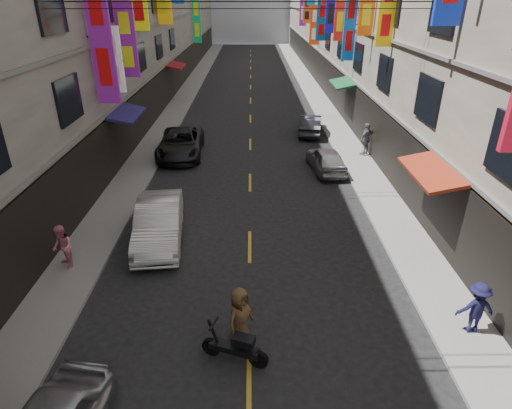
{
  "coord_description": "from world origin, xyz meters",
  "views": [
    {
      "loc": [
        0.09,
        4.4,
        8.5
      ],
      "look_at": [
        0.19,
        13.37,
        4.04
      ],
      "focal_mm": 30.0,
      "sensor_mm": 36.0,
      "label": 1
    }
  ],
  "objects_px": {
    "car_right_far": "(310,125)",
    "pedestrian_lfar": "(62,247)",
    "car_left_far": "(181,143)",
    "scooter_far_right": "(324,164)",
    "scooter_crossing": "(236,348)",
    "car_right_mid": "(326,159)",
    "pedestrian_rnear": "(476,308)",
    "car_left_mid": "(159,222)",
    "pedestrian_rfar": "(366,139)",
    "pedestrian_crossing": "(240,317)"
  },
  "relations": [
    {
      "from": "car_right_mid",
      "to": "pedestrian_rnear",
      "type": "distance_m",
      "value": 12.34
    },
    {
      "from": "pedestrian_rnear",
      "to": "pedestrian_rfar",
      "type": "xyz_separation_m",
      "value": [
        0.48,
        14.3,
        0.15
      ]
    },
    {
      "from": "car_left_far",
      "to": "pedestrian_lfar",
      "type": "xyz_separation_m",
      "value": [
        -2.23,
        -11.46,
        0.18
      ]
    },
    {
      "from": "scooter_far_right",
      "to": "pedestrian_rnear",
      "type": "distance_m",
      "value": 12.2
    },
    {
      "from": "car_right_far",
      "to": "pedestrian_lfar",
      "type": "bearing_deg",
      "value": 65.63
    },
    {
      "from": "scooter_crossing",
      "to": "car_right_far",
      "type": "distance_m",
      "value": 20.11
    },
    {
      "from": "scooter_crossing",
      "to": "car_left_far",
      "type": "distance_m",
      "value": 15.98
    },
    {
      "from": "car_left_far",
      "to": "scooter_crossing",
      "type": "bearing_deg",
      "value": -78.93
    },
    {
      "from": "scooter_crossing",
      "to": "car_left_far",
      "type": "height_order",
      "value": "car_left_far"
    },
    {
      "from": "car_left_far",
      "to": "pedestrian_rnear",
      "type": "relative_size",
      "value": 3.35
    },
    {
      "from": "pedestrian_lfar",
      "to": "pedestrian_crossing",
      "type": "xyz_separation_m",
      "value": [
        5.99,
        -3.45,
        -0.03
      ]
    },
    {
      "from": "scooter_far_right",
      "to": "car_left_far",
      "type": "relative_size",
      "value": 0.34
    },
    {
      "from": "car_left_mid",
      "to": "pedestrian_rnear",
      "type": "xyz_separation_m",
      "value": [
        9.53,
        -5.1,
        0.13
      ]
    },
    {
      "from": "scooter_far_right",
      "to": "car_right_mid",
      "type": "distance_m",
      "value": 0.28
    },
    {
      "from": "car_right_far",
      "to": "pedestrian_lfar",
      "type": "xyz_separation_m",
      "value": [
        -10.23,
        -15.54,
        0.26
      ]
    },
    {
      "from": "car_left_mid",
      "to": "scooter_far_right",
      "type": "bearing_deg",
      "value": 36.96
    },
    {
      "from": "scooter_far_right",
      "to": "pedestrian_lfar",
      "type": "relative_size",
      "value": 1.15
    },
    {
      "from": "car_left_far",
      "to": "car_right_mid",
      "type": "relative_size",
      "value": 1.39
    },
    {
      "from": "pedestrian_rnear",
      "to": "pedestrian_rfar",
      "type": "bearing_deg",
      "value": -91.57
    },
    {
      "from": "scooter_far_right",
      "to": "pedestrian_rfar",
      "type": "bearing_deg",
      "value": -140.19
    },
    {
      "from": "car_left_mid",
      "to": "pedestrian_rnear",
      "type": "distance_m",
      "value": 10.81
    },
    {
      "from": "scooter_far_right",
      "to": "pedestrian_lfar",
      "type": "height_order",
      "value": "pedestrian_lfar"
    },
    {
      "from": "car_left_mid",
      "to": "pedestrian_rnear",
      "type": "height_order",
      "value": "pedestrian_rnear"
    },
    {
      "from": "car_right_far",
      "to": "pedestrian_rfar",
      "type": "relative_size",
      "value": 2.1
    },
    {
      "from": "pedestrian_crossing",
      "to": "car_left_far",
      "type": "bearing_deg",
      "value": 50.9
    },
    {
      "from": "scooter_far_right",
      "to": "car_left_mid",
      "type": "height_order",
      "value": "car_left_mid"
    },
    {
      "from": "car_right_mid",
      "to": "pedestrian_rfar",
      "type": "distance_m",
      "value": 3.4
    },
    {
      "from": "car_right_far",
      "to": "pedestrian_lfar",
      "type": "distance_m",
      "value": 18.61
    },
    {
      "from": "scooter_crossing",
      "to": "pedestrian_rfar",
      "type": "distance_m",
      "value": 16.74
    },
    {
      "from": "car_right_mid",
      "to": "pedestrian_rnear",
      "type": "relative_size",
      "value": 2.41
    },
    {
      "from": "scooter_crossing",
      "to": "car_right_mid",
      "type": "distance_m",
      "value": 13.77
    },
    {
      "from": "scooter_far_right",
      "to": "car_left_mid",
      "type": "bearing_deg",
      "value": 42.66
    },
    {
      "from": "scooter_crossing",
      "to": "car_left_mid",
      "type": "height_order",
      "value": "car_left_mid"
    },
    {
      "from": "car_left_far",
      "to": "pedestrian_rnear",
      "type": "xyz_separation_m",
      "value": [
        10.12,
        -14.64,
        0.17
      ]
    },
    {
      "from": "scooter_far_right",
      "to": "pedestrian_rfar",
      "type": "xyz_separation_m",
      "value": [
        2.71,
        2.32,
        0.61
      ]
    },
    {
      "from": "car_left_far",
      "to": "pedestrian_crossing",
      "type": "xyz_separation_m",
      "value": [
        3.76,
        -14.9,
        0.15
      ]
    },
    {
      "from": "scooter_far_right",
      "to": "car_left_mid",
      "type": "xyz_separation_m",
      "value": [
        -7.3,
        -6.89,
        0.32
      ]
    },
    {
      "from": "car_right_mid",
      "to": "pedestrian_lfar",
      "type": "height_order",
      "value": "pedestrian_lfar"
    },
    {
      "from": "car_left_mid",
      "to": "pedestrian_rfar",
      "type": "relative_size",
      "value": 2.5
    },
    {
      "from": "car_right_far",
      "to": "car_left_far",
      "type": "bearing_deg",
      "value": 36.05
    },
    {
      "from": "scooter_far_right",
      "to": "pedestrian_rfar",
      "type": "height_order",
      "value": "pedestrian_rfar"
    },
    {
      "from": "scooter_far_right",
      "to": "car_right_mid",
      "type": "relative_size",
      "value": 0.48
    },
    {
      "from": "car_left_mid",
      "to": "car_right_mid",
      "type": "xyz_separation_m",
      "value": [
        7.41,
        7.05,
        -0.13
      ]
    },
    {
      "from": "scooter_crossing",
      "to": "car_left_far",
      "type": "xyz_separation_m",
      "value": [
        -3.66,
        15.55,
        0.28
      ]
    },
    {
      "from": "car_left_far",
      "to": "pedestrian_crossing",
      "type": "bearing_deg",
      "value": -78.02
    },
    {
      "from": "car_right_mid",
      "to": "pedestrian_rnear",
      "type": "height_order",
      "value": "pedestrian_rnear"
    },
    {
      "from": "scooter_far_right",
      "to": "car_right_mid",
      "type": "xyz_separation_m",
      "value": [
        0.11,
        0.16,
        0.2
      ]
    },
    {
      "from": "car_left_far",
      "to": "pedestrian_rnear",
      "type": "distance_m",
      "value": 17.8
    },
    {
      "from": "scooter_crossing",
      "to": "car_right_mid",
      "type": "bearing_deg",
      "value": 1.46
    },
    {
      "from": "car_right_mid",
      "to": "pedestrian_lfar",
      "type": "relative_size",
      "value": 2.4
    }
  ]
}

